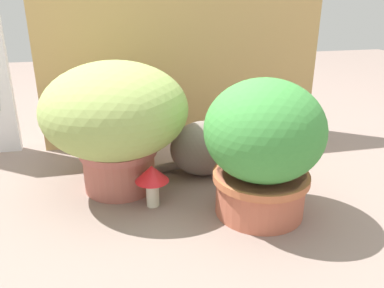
{
  "coord_description": "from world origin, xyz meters",
  "views": [
    {
      "loc": [
        -0.26,
        -1.18,
        0.69
      ],
      "look_at": [
        0.02,
        0.05,
        0.18
      ],
      "focal_mm": 36.33,
      "sensor_mm": 36.0,
      "label": 1
    }
  ],
  "objects_px": {
    "leafy_planter": "(263,145)",
    "mushroom_ornament_red": "(152,177)",
    "cat": "(208,145)",
    "mushroom_ornament_pink": "(120,172)",
    "grass_planter": "(116,117)"
  },
  "relations": [
    {
      "from": "leafy_planter",
      "to": "mushroom_ornament_red",
      "type": "distance_m",
      "value": 0.38
    },
    {
      "from": "cat",
      "to": "mushroom_ornament_red",
      "type": "bearing_deg",
      "value": -141.48
    },
    {
      "from": "leafy_planter",
      "to": "mushroom_ornament_pink",
      "type": "bearing_deg",
      "value": 154.7
    },
    {
      "from": "grass_planter",
      "to": "cat",
      "type": "distance_m",
      "value": 0.38
    },
    {
      "from": "grass_planter",
      "to": "mushroom_ornament_red",
      "type": "distance_m",
      "value": 0.25
    },
    {
      "from": "cat",
      "to": "mushroom_ornament_red",
      "type": "xyz_separation_m",
      "value": [
        -0.24,
        -0.19,
        -0.02
      ]
    },
    {
      "from": "mushroom_ornament_pink",
      "to": "mushroom_ornament_red",
      "type": "bearing_deg",
      "value": -42.01
    },
    {
      "from": "leafy_planter",
      "to": "mushroom_ornament_pink",
      "type": "height_order",
      "value": "leafy_planter"
    },
    {
      "from": "mushroom_ornament_pink",
      "to": "leafy_planter",
      "type": "bearing_deg",
      "value": -25.3
    },
    {
      "from": "grass_planter",
      "to": "leafy_planter",
      "type": "bearing_deg",
      "value": -32.17
    },
    {
      "from": "grass_planter",
      "to": "mushroom_ornament_red",
      "type": "bearing_deg",
      "value": -57.78
    },
    {
      "from": "grass_planter",
      "to": "mushroom_ornament_red",
      "type": "xyz_separation_m",
      "value": [
        0.1,
        -0.16,
        -0.17
      ]
    },
    {
      "from": "grass_planter",
      "to": "cat",
      "type": "height_order",
      "value": "grass_planter"
    },
    {
      "from": "cat",
      "to": "mushroom_ornament_red",
      "type": "height_order",
      "value": "cat"
    },
    {
      "from": "cat",
      "to": "mushroom_ornament_pink",
      "type": "xyz_separation_m",
      "value": [
        -0.34,
        -0.1,
        -0.03
      ]
    }
  ]
}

